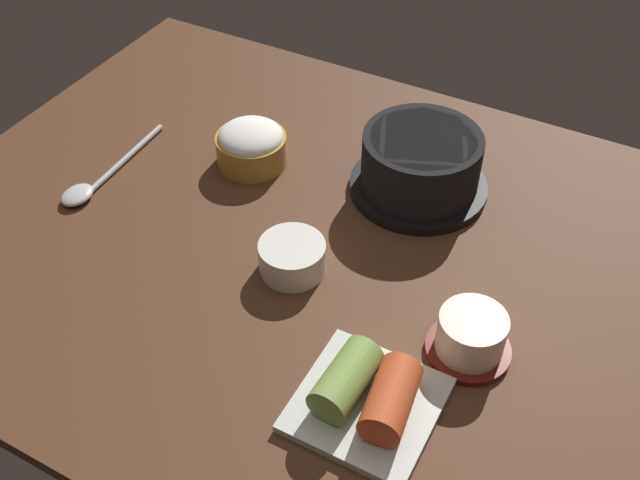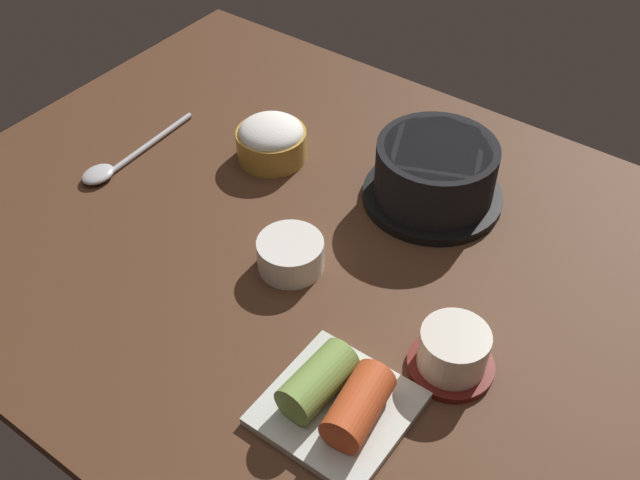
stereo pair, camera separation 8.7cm
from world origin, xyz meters
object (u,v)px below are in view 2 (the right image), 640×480
object	(u,v)px
stone_pot	(435,174)
kimchi_plate	(338,399)
tea_cup_with_saucer	(453,352)
spoon	(116,164)
rice_bowl	(271,140)
banchan_cup_center	(291,254)

from	to	relation	value
stone_pot	kimchi_plate	world-z (taller)	stone_pot
tea_cup_with_saucer	spoon	bearing A→B (deg)	177.21
rice_bowl	kimchi_plate	bearing A→B (deg)	-42.31
stone_pot	spoon	bearing A→B (deg)	-152.67
banchan_cup_center	kimchi_plate	bearing A→B (deg)	-39.37
tea_cup_with_saucer	kimchi_plate	world-z (taller)	same
rice_bowl	kimchi_plate	distance (cm)	41.80
kimchi_plate	banchan_cup_center	bearing A→B (deg)	140.63
banchan_cup_center	kimchi_plate	distance (cm)	20.64
banchan_cup_center	kimchi_plate	xyz separation A→B (cm)	(15.95, -13.09, 0.06)
stone_pot	spoon	size ratio (longest dim) A/B	0.90
rice_bowl	spoon	bearing A→B (deg)	-137.48
rice_bowl	tea_cup_with_saucer	world-z (taller)	rice_bowl
banchan_cup_center	rice_bowl	bearing A→B (deg)	134.82
stone_pot	banchan_cup_center	world-z (taller)	stone_pot
stone_pot	rice_bowl	distance (cm)	22.88
rice_bowl	banchan_cup_center	xyz separation A→B (cm)	(14.95, -15.05, -0.87)
banchan_cup_center	spoon	world-z (taller)	banchan_cup_center
tea_cup_with_saucer	spoon	size ratio (longest dim) A/B	0.45
stone_pot	kimchi_plate	bearing A→B (deg)	-75.45
rice_bowl	spoon	xyz separation A→B (cm)	(-15.59, -14.30, -2.33)
tea_cup_with_saucer	banchan_cup_center	xyz separation A→B (cm)	(-22.32, 1.82, -0.54)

